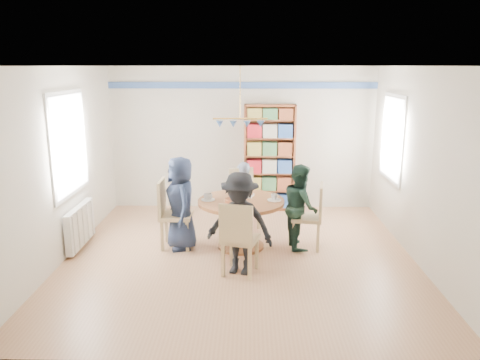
{
  "coord_description": "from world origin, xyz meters",
  "views": [
    {
      "loc": [
        0.14,
        -6.35,
        2.7
      ],
      "look_at": [
        0.0,
        0.4,
        1.05
      ],
      "focal_mm": 35.0,
      "sensor_mm": 36.0,
      "label": 1
    }
  ],
  "objects_px": {
    "chair_left": "(170,211)",
    "person_right": "(300,206)",
    "radiator": "(80,226)",
    "bookshelf": "(269,159)",
    "person_far": "(243,196)",
    "dining_table": "(241,212)",
    "chair_right": "(313,213)",
    "chair_near": "(238,236)",
    "person_near": "(240,224)",
    "chair_far": "(243,195)",
    "person_left": "(181,203)"
  },
  "relations": [
    {
      "from": "person_left",
      "to": "person_right",
      "type": "height_order",
      "value": "person_left"
    },
    {
      "from": "dining_table",
      "to": "person_right",
      "type": "height_order",
      "value": "person_right"
    },
    {
      "from": "chair_far",
      "to": "chair_near",
      "type": "distance_m",
      "value": 2.01
    },
    {
      "from": "chair_near",
      "to": "person_near",
      "type": "xyz_separation_m",
      "value": [
        0.02,
        0.09,
        0.14
      ]
    },
    {
      "from": "person_far",
      "to": "bookshelf",
      "type": "relative_size",
      "value": 0.58
    },
    {
      "from": "radiator",
      "to": "person_far",
      "type": "bearing_deg",
      "value": 20.58
    },
    {
      "from": "person_left",
      "to": "chair_right",
      "type": "bearing_deg",
      "value": 70.33
    },
    {
      "from": "person_near",
      "to": "person_far",
      "type": "bearing_deg",
      "value": 106.16
    },
    {
      "from": "person_left",
      "to": "person_far",
      "type": "bearing_deg",
      "value": 113.23
    },
    {
      "from": "person_right",
      "to": "bookshelf",
      "type": "xyz_separation_m",
      "value": [
        -0.39,
        1.93,
        0.35
      ]
    },
    {
      "from": "dining_table",
      "to": "person_near",
      "type": "bearing_deg",
      "value": -90.09
    },
    {
      "from": "chair_far",
      "to": "bookshelf",
      "type": "xyz_separation_m",
      "value": [
        0.48,
        0.96,
        0.44
      ]
    },
    {
      "from": "person_right",
      "to": "bookshelf",
      "type": "distance_m",
      "value": 2.0
    },
    {
      "from": "dining_table",
      "to": "person_right",
      "type": "relative_size",
      "value": 1.01
    },
    {
      "from": "radiator",
      "to": "bookshelf",
      "type": "height_order",
      "value": "bookshelf"
    },
    {
      "from": "radiator",
      "to": "bookshelf",
      "type": "bearing_deg",
      "value": 34.82
    },
    {
      "from": "chair_far",
      "to": "chair_left",
      "type": "bearing_deg",
      "value": -137.19
    },
    {
      "from": "chair_left",
      "to": "radiator",
      "type": "bearing_deg",
      "value": -176.92
    },
    {
      "from": "chair_left",
      "to": "person_right",
      "type": "xyz_separation_m",
      "value": [
        1.97,
        0.04,
        0.07
      ]
    },
    {
      "from": "chair_left",
      "to": "chair_far",
      "type": "height_order",
      "value": "chair_left"
    },
    {
      "from": "person_right",
      "to": "dining_table",
      "type": "bearing_deg",
      "value": 86.4
    },
    {
      "from": "radiator",
      "to": "bookshelf",
      "type": "relative_size",
      "value": 0.5
    },
    {
      "from": "person_left",
      "to": "person_far",
      "type": "xyz_separation_m",
      "value": [
        0.91,
        0.88,
        -0.13
      ]
    },
    {
      "from": "radiator",
      "to": "person_left",
      "type": "xyz_separation_m",
      "value": [
        1.53,
        0.04,
        0.35
      ]
    },
    {
      "from": "person_near",
      "to": "bookshelf",
      "type": "height_order",
      "value": "bookshelf"
    },
    {
      "from": "person_near",
      "to": "radiator",
      "type": "bearing_deg",
      "value": 177.64
    },
    {
      "from": "chair_far",
      "to": "person_left",
      "type": "xyz_separation_m",
      "value": [
        -0.92,
        -1.05,
        0.16
      ]
    },
    {
      "from": "chair_right",
      "to": "person_near",
      "type": "xyz_separation_m",
      "value": [
        -1.08,
        -0.91,
        0.14
      ]
    },
    {
      "from": "dining_table",
      "to": "person_left",
      "type": "height_order",
      "value": "person_left"
    },
    {
      "from": "chair_right",
      "to": "chair_left",
      "type": "bearing_deg",
      "value": -179.97
    },
    {
      "from": "dining_table",
      "to": "chair_near",
      "type": "distance_m",
      "value": 0.99
    },
    {
      "from": "chair_left",
      "to": "person_left",
      "type": "height_order",
      "value": "person_left"
    },
    {
      "from": "chair_far",
      "to": "person_right",
      "type": "height_order",
      "value": "person_right"
    },
    {
      "from": "dining_table",
      "to": "chair_near",
      "type": "bearing_deg",
      "value": -91.01
    },
    {
      "from": "chair_near",
      "to": "person_far",
      "type": "relative_size",
      "value": 0.87
    },
    {
      "from": "radiator",
      "to": "person_right",
      "type": "xyz_separation_m",
      "value": [
        3.33,
        0.11,
        0.29
      ]
    },
    {
      "from": "chair_right",
      "to": "person_near",
      "type": "distance_m",
      "value": 1.42
    },
    {
      "from": "chair_left",
      "to": "chair_near",
      "type": "bearing_deg",
      "value": -43.42
    },
    {
      "from": "chair_right",
      "to": "bookshelf",
      "type": "distance_m",
      "value": 2.1
    },
    {
      "from": "bookshelf",
      "to": "person_right",
      "type": "bearing_deg",
      "value": -78.46
    },
    {
      "from": "dining_table",
      "to": "bookshelf",
      "type": "height_order",
      "value": "bookshelf"
    },
    {
      "from": "person_right",
      "to": "bookshelf",
      "type": "height_order",
      "value": "bookshelf"
    },
    {
      "from": "person_far",
      "to": "person_near",
      "type": "relative_size",
      "value": 0.84
    },
    {
      "from": "chair_left",
      "to": "bookshelf",
      "type": "bearing_deg",
      "value": 51.37
    },
    {
      "from": "person_near",
      "to": "chair_near",
      "type": "bearing_deg",
      "value": -83.74
    },
    {
      "from": "chair_right",
      "to": "chair_far",
      "type": "bearing_deg",
      "value": 136.25
    },
    {
      "from": "chair_left",
      "to": "person_right",
      "type": "relative_size",
      "value": 0.81
    },
    {
      "from": "person_left",
      "to": "bookshelf",
      "type": "height_order",
      "value": "bookshelf"
    },
    {
      "from": "chair_near",
      "to": "bookshelf",
      "type": "relative_size",
      "value": 0.5
    },
    {
      "from": "dining_table",
      "to": "person_right",
      "type": "distance_m",
      "value": 0.9
    }
  ]
}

